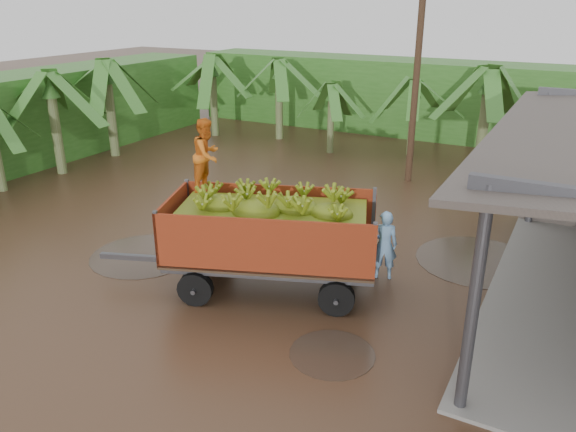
{
  "coord_description": "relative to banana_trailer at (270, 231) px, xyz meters",
  "views": [
    {
      "loc": [
        6.37,
        -11.8,
        6.5
      ],
      "look_at": [
        0.57,
        -1.04,
        1.7
      ],
      "focal_mm": 35.0,
      "sensor_mm": 36.0,
      "label": 1
    }
  ],
  "objects": [
    {
      "name": "banana_trailer",
      "position": [
        0.0,
        0.0,
        0.0
      ],
      "size": [
        6.64,
        3.82,
        3.93
      ],
      "rotation": [
        0.0,
        0.0,
        0.36
      ],
      "color": "red",
      "rests_on": "ground"
    },
    {
      "name": "ground",
      "position": [
        -0.37,
        1.54,
        -1.45
      ],
      "size": [
        100.0,
        100.0,
        0.0
      ],
      "primitive_type": "plane",
      "color": "black",
      "rests_on": "ground"
    },
    {
      "name": "hedge_west",
      "position": [
        -14.37,
        5.54,
        0.35
      ],
      "size": [
        3.0,
        18.0,
        3.6
      ],
      "primitive_type": "cube",
      "color": "#2D661E",
      "rests_on": "ground"
    },
    {
      "name": "man_blue",
      "position": [
        2.18,
        1.77,
        -0.58
      ],
      "size": [
        0.75,
        0.62,
        1.75
      ],
      "primitive_type": "imported",
      "rotation": [
        0.0,
        0.0,
        3.52
      ],
      "color": "#75A5D6",
      "rests_on": "ground"
    },
    {
      "name": "hedge_north",
      "position": [
        -2.37,
        17.54,
        0.35
      ],
      "size": [
        22.0,
        3.0,
        3.6
      ],
      "primitive_type": "cube",
      "color": "#2D661E",
      "rests_on": "ground"
    },
    {
      "name": "utility_pole",
      "position": [
        0.39,
        9.73,
        2.27
      ],
      "size": [
        1.2,
        0.24,
        7.34
      ],
      "color": "#47301E",
      "rests_on": "ground"
    },
    {
      "name": "banana_plants",
      "position": [
        -5.87,
        7.76,
        0.48
      ],
      "size": [
        24.32,
        21.15,
        4.22
      ],
      "color": "#2D661E",
      "rests_on": "ground"
    }
  ]
}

